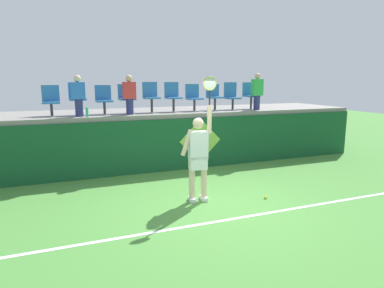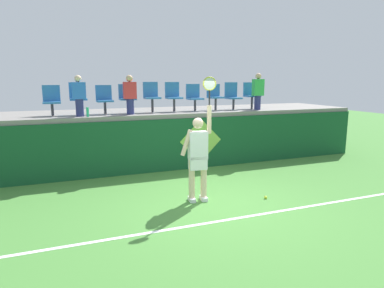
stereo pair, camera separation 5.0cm
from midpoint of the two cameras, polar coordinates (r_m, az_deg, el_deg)
name	(u,v)px [view 1 (the left image)]	position (r m, az deg, el deg)	size (l,w,h in m)	color
ground_plane	(217,205)	(7.03, 3.96, -10.23)	(40.00, 40.00, 0.00)	#478438
court_back_wall	(171,145)	(9.50, -3.75, -0.09)	(12.67, 0.20, 1.46)	#144C28
spectator_platform	(158,112)	(10.59, -5.92, 5.31)	(12.67, 2.62, 0.12)	gray
court_baseline_stripe	(234,219)	(6.42, 6.91, -12.38)	(11.40, 0.08, 0.01)	white
tennis_player	(198,155)	(6.98, 0.86, -1.80)	(0.75, 0.30, 2.58)	white
tennis_ball	(266,197)	(7.52, 12.13, -8.77)	(0.07, 0.07, 0.07)	#D1E533
water_bottle	(87,112)	(9.12, -17.43, 5.15)	(0.07, 0.07, 0.24)	#26B272
stadium_chair_0	(51,99)	(9.72, -22.83, 6.95)	(0.44, 0.42, 0.80)	#38383D
stadium_chair_1	(77,97)	(9.72, -18.90, 7.58)	(0.44, 0.42, 0.87)	#38383D
stadium_chair_2	(104,98)	(9.78, -14.80, 7.47)	(0.44, 0.42, 0.79)	#38383D
stadium_chair_3	(127,97)	(9.88, -11.12, 7.82)	(0.44, 0.42, 0.82)	#38383D
stadium_chair_4	(151,95)	(10.04, -7.09, 8.16)	(0.44, 0.42, 0.88)	#38383D
stadium_chair_5	(173,95)	(10.23, -3.42, 8.23)	(0.44, 0.42, 0.87)	#38383D
stadium_chair_6	(193,96)	(10.46, 0.11, 8.07)	(0.44, 0.42, 0.81)	#38383D
stadium_chair_7	(214,95)	(10.73, 3.60, 8.18)	(0.44, 0.42, 0.80)	#38383D
stadium_chair_8	(232,95)	(11.02, 6.57, 8.21)	(0.44, 0.42, 0.86)	#38383D
stadium_chair_9	(250,94)	(11.35, 9.65, 8.34)	(0.44, 0.42, 0.86)	#38383D
spectator_0	(78,95)	(9.26, -18.77, 7.80)	(0.34, 0.20, 1.06)	navy
spectator_1	(129,94)	(9.47, -10.67, 8.27)	(0.34, 0.20, 1.07)	navy
spectator_2	(257,91)	(11.00, 10.79, 8.80)	(0.34, 0.20, 1.14)	navy
wall_signage_mount	(200,168)	(9.86, 1.24, -4.02)	(1.27, 0.01, 1.44)	#144C28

